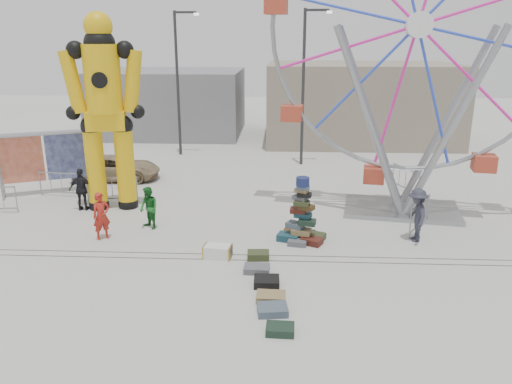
{
  "coord_description": "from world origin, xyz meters",
  "views": [
    {
      "loc": [
        1.88,
        -13.47,
        6.6
      ],
      "look_at": [
        1.07,
        2.58,
        1.6
      ],
      "focal_mm": 35.0,
      "sensor_mm": 36.0,
      "label": 1
    }
  ],
  "objects_px": {
    "lamp_post_right": "(305,80)",
    "suitcase_tower": "(302,223)",
    "banner_scaffold": "(43,148)",
    "parked_suv": "(116,168)",
    "crash_test_dummy": "(105,106)",
    "lamp_post_left": "(179,77)",
    "steamer_trunk": "(218,252)",
    "pedestrian_grey": "(417,215)",
    "barricade_dummy_c": "(112,190)",
    "pedestrian_black": "(82,190)",
    "ferris_wheel": "(415,52)",
    "barricade_wheel_back": "(405,180)",
    "barricade_wheel_front": "(420,216)",
    "pedestrian_green": "(149,208)",
    "barricade_dummy_b": "(62,184)"
  },
  "relations": [
    {
      "from": "barricade_wheel_front",
      "to": "lamp_post_left",
      "type": "bearing_deg",
      "value": 75.05
    },
    {
      "from": "crash_test_dummy",
      "to": "barricade_wheel_front",
      "type": "height_order",
      "value": "crash_test_dummy"
    },
    {
      "from": "ferris_wheel",
      "to": "suitcase_tower",
      "type": "bearing_deg",
      "value": -132.65
    },
    {
      "from": "steamer_trunk",
      "to": "pedestrian_black",
      "type": "height_order",
      "value": "pedestrian_black"
    },
    {
      "from": "barricade_dummy_b",
      "to": "barricade_wheel_back",
      "type": "bearing_deg",
      "value": 12.05
    },
    {
      "from": "barricade_dummy_c",
      "to": "pedestrian_grey",
      "type": "xyz_separation_m",
      "value": [
        11.54,
        -3.49,
        0.36
      ]
    },
    {
      "from": "parked_suv",
      "to": "suitcase_tower",
      "type": "bearing_deg",
      "value": -132.17
    },
    {
      "from": "crash_test_dummy",
      "to": "lamp_post_left",
      "type": "bearing_deg",
      "value": 74.58
    },
    {
      "from": "barricade_wheel_front",
      "to": "parked_suv",
      "type": "xyz_separation_m",
      "value": [
        -12.9,
        6.03,
        0.03
      ]
    },
    {
      "from": "pedestrian_black",
      "to": "barricade_wheel_back",
      "type": "bearing_deg",
      "value": -170.59
    },
    {
      "from": "crash_test_dummy",
      "to": "steamer_trunk",
      "type": "relative_size",
      "value": 9.03
    },
    {
      "from": "lamp_post_right",
      "to": "pedestrian_black",
      "type": "xyz_separation_m",
      "value": [
        -9.04,
        -8.01,
        -3.63
      ]
    },
    {
      "from": "steamer_trunk",
      "to": "pedestrian_grey",
      "type": "bearing_deg",
      "value": 22.75
    },
    {
      "from": "suitcase_tower",
      "to": "pedestrian_black",
      "type": "height_order",
      "value": "suitcase_tower"
    },
    {
      "from": "lamp_post_left",
      "to": "pedestrian_black",
      "type": "bearing_deg",
      "value": -101.53
    },
    {
      "from": "crash_test_dummy",
      "to": "banner_scaffold",
      "type": "distance_m",
      "value": 4.36
    },
    {
      "from": "banner_scaffold",
      "to": "pedestrian_grey",
      "type": "bearing_deg",
      "value": -40.7
    },
    {
      "from": "barricade_wheel_front",
      "to": "ferris_wheel",
      "type": "bearing_deg",
      "value": 36.65
    },
    {
      "from": "pedestrian_black",
      "to": "parked_suv",
      "type": "height_order",
      "value": "pedestrian_black"
    },
    {
      "from": "barricade_wheel_back",
      "to": "barricade_dummy_b",
      "type": "bearing_deg",
      "value": -104.9
    },
    {
      "from": "pedestrian_grey",
      "to": "barricade_dummy_c",
      "type": "bearing_deg",
      "value": -108.17
    },
    {
      "from": "lamp_post_right",
      "to": "pedestrian_black",
      "type": "distance_m",
      "value": 12.61
    },
    {
      "from": "crash_test_dummy",
      "to": "pedestrian_green",
      "type": "bearing_deg",
      "value": -56.67
    },
    {
      "from": "lamp_post_right",
      "to": "barricade_dummy_c",
      "type": "relative_size",
      "value": 4.0
    },
    {
      "from": "lamp_post_right",
      "to": "steamer_trunk",
      "type": "xyz_separation_m",
      "value": [
        -3.14,
        -12.23,
        -4.28
      ]
    },
    {
      "from": "suitcase_tower",
      "to": "banner_scaffold",
      "type": "distance_m",
      "value": 11.97
    },
    {
      "from": "lamp_post_left",
      "to": "barricade_dummy_b",
      "type": "xyz_separation_m",
      "value": [
        -3.63,
        -8.32,
        -3.93
      ]
    },
    {
      "from": "barricade_dummy_c",
      "to": "pedestrian_green",
      "type": "distance_m",
      "value": 3.64
    },
    {
      "from": "pedestrian_green",
      "to": "lamp_post_right",
      "type": "bearing_deg",
      "value": 101.11
    },
    {
      "from": "lamp_post_left",
      "to": "steamer_trunk",
      "type": "height_order",
      "value": "lamp_post_left"
    },
    {
      "from": "steamer_trunk",
      "to": "lamp_post_right",
      "type": "bearing_deg",
      "value": 83.59
    },
    {
      "from": "steamer_trunk",
      "to": "ferris_wheel",
      "type": "bearing_deg",
      "value": 42.81
    },
    {
      "from": "steamer_trunk",
      "to": "barricade_dummy_b",
      "type": "bearing_deg",
      "value": 149.71
    },
    {
      "from": "lamp_post_left",
      "to": "ferris_wheel",
      "type": "height_order",
      "value": "ferris_wheel"
    },
    {
      "from": "lamp_post_right",
      "to": "lamp_post_left",
      "type": "relative_size",
      "value": 1.0
    },
    {
      "from": "steamer_trunk",
      "to": "barricade_dummy_c",
      "type": "relative_size",
      "value": 0.43
    },
    {
      "from": "barricade_dummy_c",
      "to": "pedestrian_grey",
      "type": "height_order",
      "value": "pedestrian_grey"
    },
    {
      "from": "steamer_trunk",
      "to": "barricade_wheel_front",
      "type": "height_order",
      "value": "barricade_wheel_front"
    },
    {
      "from": "barricade_wheel_front",
      "to": "suitcase_tower",
      "type": "bearing_deg",
      "value": 137.43
    },
    {
      "from": "banner_scaffold",
      "to": "parked_suv",
      "type": "bearing_deg",
      "value": 24.3
    },
    {
      "from": "lamp_post_right",
      "to": "suitcase_tower",
      "type": "height_order",
      "value": "lamp_post_right"
    },
    {
      "from": "pedestrian_grey",
      "to": "parked_suv",
      "type": "height_order",
      "value": "pedestrian_grey"
    },
    {
      "from": "barricade_wheel_back",
      "to": "barricade_wheel_front",
      "type": "bearing_deg",
      "value": -27.69
    },
    {
      "from": "lamp_post_left",
      "to": "pedestrian_black",
      "type": "xyz_separation_m",
      "value": [
        -2.04,
        -10.01,
        -3.63
      ]
    },
    {
      "from": "banner_scaffold",
      "to": "crash_test_dummy",
      "type": "bearing_deg",
      "value": -49.8
    },
    {
      "from": "lamp_post_left",
      "to": "barricade_dummy_c",
      "type": "bearing_deg",
      "value": -97.41
    },
    {
      "from": "suitcase_tower",
      "to": "crash_test_dummy",
      "type": "distance_m",
      "value": 8.75
    },
    {
      "from": "barricade_dummy_b",
      "to": "pedestrian_grey",
      "type": "distance_m",
      "value": 14.62
    },
    {
      "from": "barricade_dummy_b",
      "to": "barricade_wheel_front",
      "type": "xyz_separation_m",
      "value": [
        14.38,
        -3.23,
        0.0
      ]
    },
    {
      "from": "barricade_dummy_c",
      "to": "barricade_wheel_front",
      "type": "bearing_deg",
      "value": -22.59
    }
  ]
}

